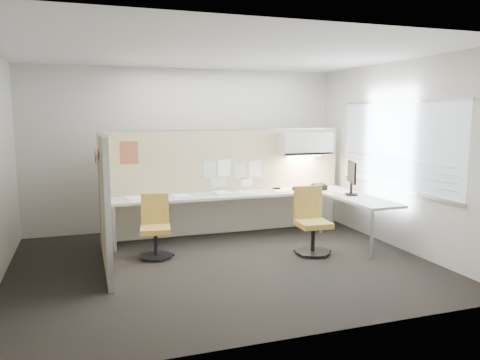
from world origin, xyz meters
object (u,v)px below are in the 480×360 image
object	(u,v)px
chair_left	(155,228)
chair_right	(311,223)
desk	(257,201)
monitor	(352,176)
phone	(320,187)

from	to	relation	value
chair_left	chair_right	xyz separation A→B (m)	(2.18, -0.55, 0.04)
desk	monitor	xyz separation A→B (m)	(1.37, -0.61, 0.44)
desk	chair_left	distance (m)	1.82
chair_left	phone	size ratio (longest dim) A/B	3.92
desk	chair_right	world-z (taller)	chair_right
monitor	phone	xyz separation A→B (m)	(-0.23, 0.63, -0.26)
chair_left	monitor	distance (m)	3.17
chair_left	phone	xyz separation A→B (m)	(2.88, 0.52, 0.37)
chair_right	phone	bearing A→B (deg)	60.21
desk	monitor	distance (m)	1.56
chair_left	chair_right	bearing A→B (deg)	-5.65
chair_right	phone	xyz separation A→B (m)	(0.70, 1.07, 0.33)
chair_left	monitor	bearing A→B (deg)	6.52
desk	chair_left	size ratio (longest dim) A/B	4.56
chair_left	phone	world-z (taller)	chair_left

